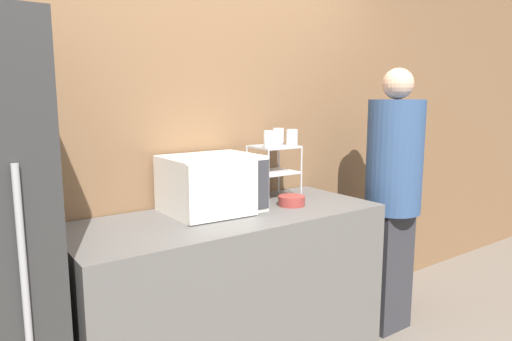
{
  "coord_description": "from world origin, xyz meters",
  "views": [
    {
      "loc": [
        -1.22,
        -1.61,
        1.51
      ],
      "look_at": [
        0.19,
        0.36,
        1.12
      ],
      "focal_mm": 32.0,
      "sensor_mm": 36.0,
      "label": 1
    }
  ],
  "objects": [
    {
      "name": "wall_back",
      "position": [
        0.0,
        0.7,
        1.3
      ],
      "size": [
        8.0,
        0.06,
        2.6
      ],
      "color": "brown",
      "rests_on": "ground_plane"
    },
    {
      "name": "counter",
      "position": [
        0.0,
        0.33,
        0.46
      ],
      "size": [
        1.65,
        0.66,
        0.91
      ],
      "color": "#595654",
      "rests_on": "ground_plane"
    },
    {
      "name": "microwave",
      "position": [
        -0.04,
        0.44,
        1.06
      ],
      "size": [
        0.48,
        0.43,
        0.29
      ],
      "color": "silver",
      "rests_on": "counter"
    },
    {
      "name": "dish_rack",
      "position": [
        0.42,
        0.5,
        1.14
      ],
      "size": [
        0.25,
        0.22,
        0.32
      ],
      "color": "#B2B2B7",
      "rests_on": "counter"
    },
    {
      "name": "glass_front_left",
      "position": [
        0.33,
        0.43,
        1.28
      ],
      "size": [
        0.07,
        0.07,
        0.1
      ],
      "color": "silver",
      "rests_on": "dish_rack"
    },
    {
      "name": "glass_back_right",
      "position": [
        0.5,
        0.56,
        1.28
      ],
      "size": [
        0.07,
        0.07,
        0.1
      ],
      "color": "silver",
      "rests_on": "dish_rack"
    },
    {
      "name": "glass_front_right",
      "position": [
        0.5,
        0.43,
        1.28
      ],
      "size": [
        0.07,
        0.07,
        0.1
      ],
      "color": "silver",
      "rests_on": "dish_rack"
    },
    {
      "name": "bowl",
      "position": [
        0.38,
        0.29,
        0.94
      ],
      "size": [
        0.15,
        0.15,
        0.05
      ],
      "color": "maroon",
      "rests_on": "counter"
    },
    {
      "name": "person",
      "position": [
        1.13,
        0.18,
        0.95
      ],
      "size": [
        0.35,
        0.35,
        1.69
      ],
      "color": "#2D2D33",
      "rests_on": "ground_plane"
    }
  ]
}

